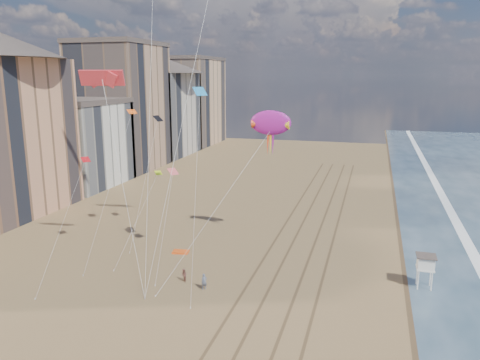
{
  "coord_description": "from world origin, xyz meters",
  "views": [
    {
      "loc": [
        10.61,
        -25.09,
        21.45
      ],
      "look_at": [
        -4.13,
        26.0,
        9.5
      ],
      "focal_mm": 35.0,
      "sensor_mm": 36.0,
      "label": 1
    }
  ],
  "objects_px": {
    "grounded_kite": "(181,252)",
    "show_kite": "(271,123)",
    "kite_flyer_b": "(184,275)",
    "kite_flyer_a": "(204,282)",
    "lifeguard_stand": "(426,263)"
  },
  "relations": [
    {
      "from": "grounded_kite",
      "to": "show_kite",
      "type": "bearing_deg",
      "value": 25.48
    },
    {
      "from": "grounded_kite",
      "to": "kite_flyer_b",
      "type": "bearing_deg",
      "value": -71.99
    },
    {
      "from": "grounded_kite",
      "to": "kite_flyer_b",
      "type": "relative_size",
      "value": 1.35
    },
    {
      "from": "kite_flyer_a",
      "to": "kite_flyer_b",
      "type": "height_order",
      "value": "kite_flyer_a"
    },
    {
      "from": "grounded_kite",
      "to": "lifeguard_stand",
      "type": "bearing_deg",
      "value": -11.69
    },
    {
      "from": "grounded_kite",
      "to": "kite_flyer_a",
      "type": "relative_size",
      "value": 1.17
    },
    {
      "from": "lifeguard_stand",
      "to": "grounded_kite",
      "type": "relative_size",
      "value": 1.81
    },
    {
      "from": "kite_flyer_a",
      "to": "kite_flyer_b",
      "type": "bearing_deg",
      "value": 117.34
    },
    {
      "from": "lifeguard_stand",
      "to": "grounded_kite",
      "type": "bearing_deg",
      "value": 175.85
    },
    {
      "from": "grounded_kite",
      "to": "kite_flyer_b",
      "type": "distance_m",
      "value": 8.48
    },
    {
      "from": "grounded_kite",
      "to": "show_kite",
      "type": "height_order",
      "value": "show_kite"
    },
    {
      "from": "lifeguard_stand",
      "to": "kite_flyer_b",
      "type": "bearing_deg",
      "value": -167.05
    },
    {
      "from": "lifeguard_stand",
      "to": "show_kite",
      "type": "bearing_deg",
      "value": 155.39
    },
    {
      "from": "show_kite",
      "to": "grounded_kite",
      "type": "bearing_deg",
      "value": -146.98
    },
    {
      "from": "lifeguard_stand",
      "to": "kite_flyer_a",
      "type": "distance_m",
      "value": 22.74
    }
  ]
}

